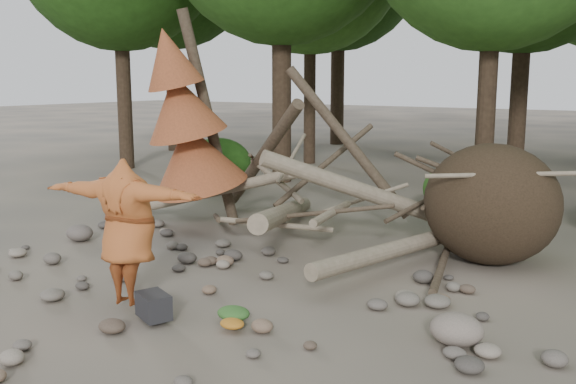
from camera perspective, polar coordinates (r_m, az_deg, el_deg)
The scene contains 11 objects.
ground at distance 8.66m, azimuth -8.37°, elevation -10.30°, with size 120.00×120.00×0.00m, color #514C44.
deadfall_pile at distance 11.01m, azimuth 14.62°, elevation -0.99°, with size 8.55×5.24×3.30m.
dead_conifer at distance 12.75m, azimuth -9.00°, elevation 5.94°, with size 2.06×2.16×4.35m.
bush_left at distance 17.32m, azimuth -6.19°, elevation 2.44°, with size 1.80×1.80×1.44m, color #245316.
bush_mid at distance 14.79m, azimuth 14.58°, elevation 0.24°, with size 1.40×1.40×1.12m, color #30691E.
frisbee_thrower at distance 8.58m, azimuth -14.12°, elevation -3.43°, with size 3.52×1.17×2.05m.
backpack at distance 8.28m, azimuth -11.85°, elevation -10.25°, with size 0.47×0.31×0.31m, color black.
cloth_green at distance 8.13m, azimuth -4.86°, elevation -11.01°, with size 0.43×0.36×0.16m, color #315F26.
cloth_orange at distance 7.87m, azimuth -4.98°, elevation -11.92°, with size 0.31×0.26×0.11m, color #AB691D.
boulder_mid_right at distance 7.70m, azimuth 14.75°, elevation -11.73°, with size 0.61×0.55×0.37m, color gray.
boulder_mid_left at distance 12.61m, azimuth -18.03°, elevation -3.48°, with size 0.52×0.46×0.31m, color #615852.
Camera 1 is at (5.46, -6.02, 3.00)m, focal length 40.00 mm.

